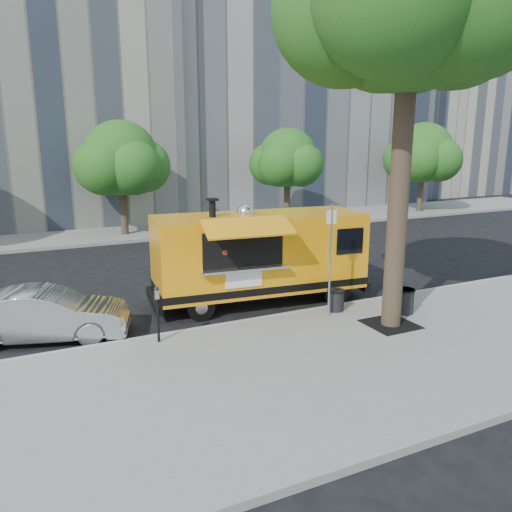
{
  "coord_description": "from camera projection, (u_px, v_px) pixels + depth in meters",
  "views": [
    {
      "loc": [
        -5.63,
        -12.1,
        4.74
      ],
      "look_at": [
        0.15,
        0.0,
        1.59
      ],
      "focal_mm": 35.0,
      "sensor_mm": 36.0,
      "label": 1
    }
  ],
  "objects": [
    {
      "name": "sign_post",
      "position": [
        330.0,
        253.0,
        12.94
      ],
      "size": [
        0.28,
        0.06,
        3.0
      ],
      "color": "silver",
      "rests_on": "sidewalk"
    },
    {
      "name": "trash_bin_left",
      "position": [
        336.0,
        299.0,
        13.64
      ],
      "size": [
        0.49,
        0.49,
        0.58
      ],
      "color": "black",
      "rests_on": "sidewalk"
    },
    {
      "name": "ground",
      "position": [
        251.0,
        311.0,
        14.07
      ],
      "size": [
        120.0,
        120.0,
        0.0
      ],
      "primitive_type": "plane",
      "color": "black",
      "rests_on": "ground"
    },
    {
      "name": "far_tree_d",
      "position": [
        423.0,
        153.0,
        31.8
      ],
      "size": [
        3.78,
        3.78,
        5.64
      ],
      "color": "#33261C",
      "rests_on": "far_sidewalk"
    },
    {
      "name": "building_right",
      "position": [
        436.0,
        103.0,
        45.91
      ],
      "size": [
        16.0,
        12.0,
        16.0
      ],
      "primitive_type": "cube",
      "color": "#A6A18B",
      "rests_on": "ground"
    },
    {
      "name": "building_mid",
      "position": [
        267.0,
        66.0,
        37.02
      ],
      "size": [
        20.0,
        14.0,
        20.0
      ],
      "primitive_type": "cube",
      "color": "gray",
      "rests_on": "ground"
    },
    {
      "name": "far_sidewalk",
      "position": [
        142.0,
        231.0,
        25.92
      ],
      "size": [
        60.0,
        5.0,
        0.15
      ],
      "primitive_type": "cube",
      "color": "gray",
      "rests_on": "ground"
    },
    {
      "name": "food_truck",
      "position": [
        259.0,
        255.0,
        14.46
      ],
      "size": [
        6.54,
        3.25,
        3.13
      ],
      "rotation": [
        0.0,
        0.0,
        -0.1
      ],
      "color": "#FD9B0D",
      "rests_on": "ground"
    },
    {
      "name": "curb",
      "position": [
        266.0,
        319.0,
        13.24
      ],
      "size": [
        60.0,
        0.14,
        0.16
      ],
      "primitive_type": "cube",
      "color": "#999993",
      "rests_on": "ground"
    },
    {
      "name": "tree_well",
      "position": [
        390.0,
        324.0,
        12.67
      ],
      "size": [
        1.2,
        1.2,
        0.02
      ],
      "primitive_type": "cube",
      "color": "black",
      "rests_on": "sidewalk"
    },
    {
      "name": "far_tree_b",
      "position": [
        121.0,
        158.0,
        23.93
      ],
      "size": [
        3.6,
        3.6,
        5.5
      ],
      "color": "#33261C",
      "rests_on": "far_sidewalk"
    },
    {
      "name": "sidewalk",
      "position": [
        331.0,
        365.0,
        10.54
      ],
      "size": [
        60.0,
        6.0,
        0.15
      ],
      "primitive_type": "cube",
      "color": "gray",
      "rests_on": "ground"
    },
    {
      "name": "trash_bin_right",
      "position": [
        404.0,
        300.0,
        13.44
      ],
      "size": [
        0.56,
        0.56,
        0.67
      ],
      "color": "black",
      "rests_on": "sidewalk"
    },
    {
      "name": "parking_meter",
      "position": [
        157.0,
        308.0,
        11.4
      ],
      "size": [
        0.11,
        0.11,
        1.33
      ],
      "color": "black",
      "rests_on": "sidewalk"
    },
    {
      "name": "sedan",
      "position": [
        46.0,
        315.0,
        11.95
      ],
      "size": [
        4.09,
        2.41,
        1.27
      ],
      "primitive_type": "imported",
      "rotation": [
        0.0,
        0.0,
        1.28
      ],
      "color": "#A5A8AC",
      "rests_on": "ground"
    },
    {
      "name": "far_tree_c",
      "position": [
        288.0,
        158.0,
        27.47
      ],
      "size": [
        3.24,
        3.24,
        5.21
      ],
      "color": "#33261C",
      "rests_on": "far_sidewalk"
    }
  ]
}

